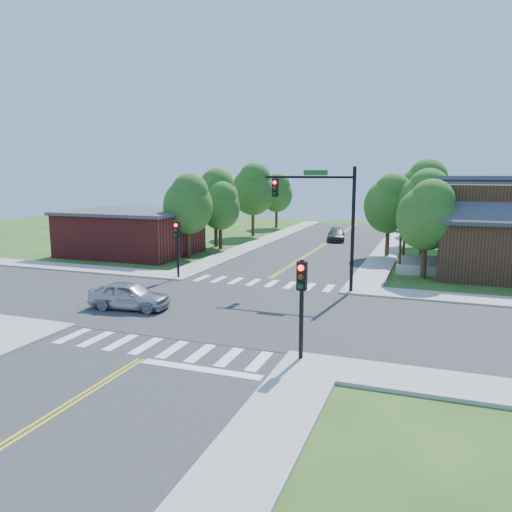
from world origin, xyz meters
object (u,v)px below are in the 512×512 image
at_px(signal_pole_se, 302,291).
at_px(car_silver, 130,296).
at_px(car_dgrey, 336,235).
at_px(signal_pole_nw, 177,239).
at_px(signal_mast_ne, 324,208).

distance_m(signal_pole_se, car_silver, 10.86).
distance_m(signal_pole_se, car_dgrey, 33.15).
xyz_separation_m(signal_pole_nw, car_dgrey, (6.18, 21.50, -2.05)).
bearing_deg(signal_pole_nw, car_dgrey, 73.98).
relative_size(signal_pole_se, car_dgrey, 0.86).
xyz_separation_m(signal_pole_se, car_silver, (-9.95, 3.89, -1.97)).
xyz_separation_m(signal_pole_nw, car_silver, (1.25, -7.31, -1.97)).
relative_size(signal_mast_ne, signal_pole_nw, 1.89).
relative_size(signal_pole_nw, car_silver, 0.90).
height_order(signal_pole_nw, car_silver, signal_pole_nw).
distance_m(signal_pole_se, signal_pole_nw, 15.84).
bearing_deg(car_dgrey, car_silver, -109.43).
distance_m(signal_mast_ne, signal_pole_se, 11.55).
distance_m(car_silver, car_dgrey, 29.23).
bearing_deg(car_silver, signal_pole_se, -116.82).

